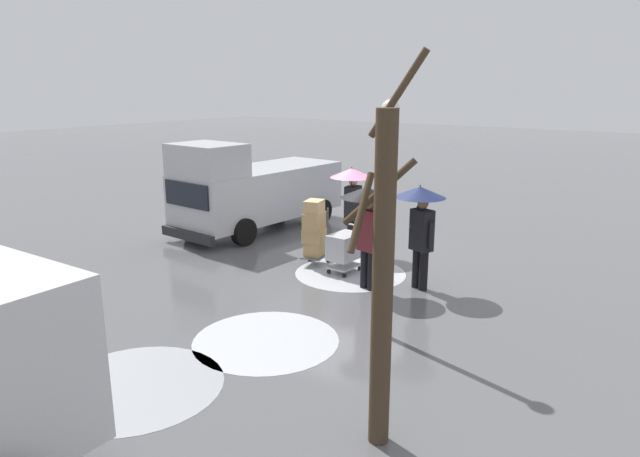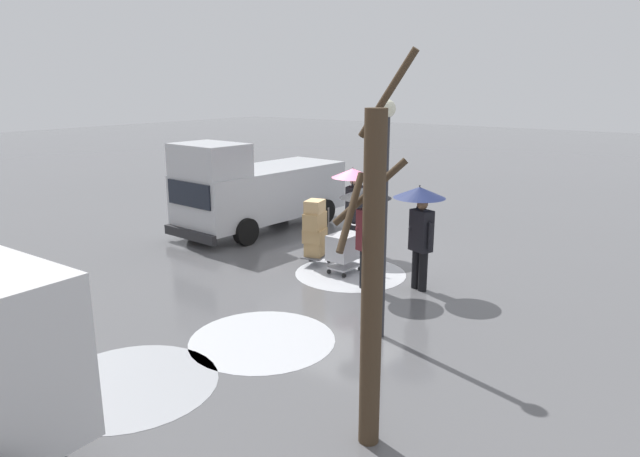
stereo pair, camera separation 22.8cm
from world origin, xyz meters
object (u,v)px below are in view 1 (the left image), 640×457
pedestrian_white_side (352,190)px  pedestrian_black_side (421,213)px  hand_dolly_boxes (314,229)px  pedestrian_pink_side (367,213)px  shopping_cart_vendor (345,248)px  cargo_van_parked_right (254,189)px  street_lamp (388,196)px  bare_tree_near (382,277)px

pedestrian_white_side → pedestrian_black_side: bearing=151.0°
hand_dolly_boxes → pedestrian_pink_side: size_ratio=0.71×
hand_dolly_boxes → pedestrian_white_side: size_ratio=0.71×
shopping_cart_vendor → pedestrian_black_side: 2.04m
pedestrian_black_side → shopping_cart_vendor: bearing=1.5°
cargo_van_parked_right → pedestrian_white_side: (-3.49, 0.28, 0.41)m
pedestrian_black_side → street_lamp: bearing=103.3°
shopping_cart_vendor → hand_dolly_boxes: size_ratio=0.66×
pedestrian_white_side → bare_tree_near: size_ratio=0.48×
pedestrian_pink_side → street_lamp: (-1.42, 1.78, 0.79)m
shopping_cart_vendor → street_lamp: street_lamp is taller
cargo_van_parked_right → shopping_cart_vendor: 4.59m
cargo_van_parked_right → street_lamp: 7.82m
pedestrian_white_side → street_lamp: 4.95m
cargo_van_parked_right → pedestrian_black_side: size_ratio=2.53×
pedestrian_pink_side → pedestrian_black_side: same height
pedestrian_white_side → cargo_van_parked_right: bearing=-4.5°
cargo_van_parked_right → bare_tree_near: (-7.91, 6.62, 0.85)m
pedestrian_pink_side → pedestrian_black_side: 1.07m
hand_dolly_boxes → pedestrian_white_side: pedestrian_white_side is taller
pedestrian_black_side → pedestrian_white_side: size_ratio=1.00×
hand_dolly_boxes → cargo_van_parked_right: bearing=-26.4°
pedestrian_white_side → bare_tree_near: bearing=124.9°
street_lamp → cargo_van_parked_right: bearing=-31.9°
cargo_van_parked_right → pedestrian_pink_side: cargo_van_parked_right is taller
pedestrian_black_side → street_lamp: 2.61m
hand_dolly_boxes → street_lamp: (-3.20, 2.41, 1.52)m
cargo_van_parked_right → bare_tree_near: size_ratio=1.22×
pedestrian_pink_side → pedestrian_white_side: same height
cargo_van_parked_right → pedestrian_white_side: cargo_van_parked_right is taller
pedestrian_white_side → hand_dolly_boxes: bearing=84.6°
cargo_van_parked_right → pedestrian_black_side: 6.23m
cargo_van_parked_right → pedestrian_pink_side: 5.64m
cargo_van_parked_right → pedestrian_white_side: bearing=175.5°
shopping_cart_vendor → hand_dolly_boxes: 0.91m
cargo_van_parked_right → pedestrian_white_side: 3.52m
street_lamp → pedestrian_pink_side: bearing=-51.3°
pedestrian_black_side → bare_tree_near: bearing=111.2°
hand_dolly_boxes → pedestrian_pink_side: 2.03m
pedestrian_black_side → hand_dolly_boxes: bearing=0.1°
cargo_van_parked_right → bare_tree_near: 10.35m
pedestrian_white_side → shopping_cart_vendor: bearing=117.1°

